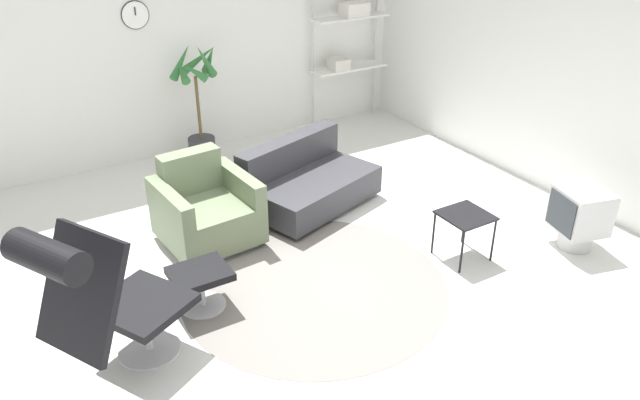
{
  "coord_description": "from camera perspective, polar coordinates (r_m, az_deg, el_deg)",
  "views": [
    {
      "loc": [
        -2.26,
        -3.88,
        3.06
      ],
      "look_at": [
        0.2,
        0.17,
        0.55
      ],
      "focal_mm": 35.0,
      "sensor_mm": 36.0,
      "label": 1
    }
  ],
  "objects": [
    {
      "name": "lounge_chair",
      "position": [
        4.16,
        -19.81,
        -7.76
      ],
      "size": [
        1.13,
        0.96,
        1.25
      ],
      "rotation": [
        0.0,
        0.0,
        -1.08
      ],
      "color": "#BCBCC1",
      "rests_on": "ground_plane"
    },
    {
      "name": "wall_right",
      "position": [
        6.73,
        22.08,
        11.65
      ],
      "size": [
        0.06,
        12.0,
        2.8
      ],
      "color": "silver",
      "rests_on": "ground_plane"
    },
    {
      "name": "wall_back",
      "position": [
        7.5,
        -13.34,
        14.42
      ],
      "size": [
        12.0,
        0.09,
        2.8
      ],
      "color": "silver",
      "rests_on": "ground_plane"
    },
    {
      "name": "potted_plant",
      "position": [
        7.36,
        -10.95,
        8.01
      ],
      "size": [
        0.62,
        0.6,
        1.44
      ],
      "color": "#333338",
      "rests_on": "ground_plane"
    },
    {
      "name": "armchair_red",
      "position": [
        5.78,
        -10.4,
        -1.11
      ],
      "size": [
        0.86,
        0.85,
        0.8
      ],
      "rotation": [
        0.0,
        0.0,
        3.22
      ],
      "color": "silver",
      "rests_on": "ground_plane"
    },
    {
      "name": "couch_low",
      "position": [
        6.35,
        -1.19,
        1.56
      ],
      "size": [
        1.49,
        1.16,
        0.66
      ],
      "rotation": [
        0.0,
        0.0,
        3.45
      ],
      "color": "black",
      "rests_on": "ground_plane"
    },
    {
      "name": "ottoman",
      "position": [
        4.95,
        -10.84,
        -7.28
      ],
      "size": [
        0.45,
        0.38,
        0.34
      ],
      "color": "#BCBCC1",
      "rests_on": "ground_plane"
    },
    {
      "name": "round_rug",
      "position": [
        5.22,
        -0.55,
        -7.88
      ],
      "size": [
        2.21,
        2.21,
        0.01
      ],
      "color": "slate",
      "rests_on": "ground_plane"
    },
    {
      "name": "crt_television",
      "position": [
        6.05,
        22.64,
        -1.33
      ],
      "size": [
        0.5,
        0.51,
        0.58
      ],
      "rotation": [
        0.0,
        0.0,
        1.31
      ],
      "color": "#B7B7B7",
      "rests_on": "ground_plane"
    },
    {
      "name": "side_table",
      "position": [
        5.55,
        13.14,
        -1.73
      ],
      "size": [
        0.41,
        0.41,
        0.43
      ],
      "color": "black",
      "rests_on": "ground_plane"
    },
    {
      "name": "shelf_unit",
      "position": [
        8.31,
        2.62,
        14.66
      ],
      "size": [
        1.04,
        0.28,
        1.68
      ],
      "color": "#BCBCC1",
      "rests_on": "ground_plane"
    },
    {
      "name": "ground_plane",
      "position": [
        5.43,
        -0.84,
        -6.38
      ],
      "size": [
        12.0,
        12.0,
        0.0
      ],
      "primitive_type": "plane",
      "color": "silver"
    }
  ]
}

